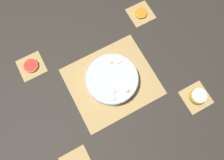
{
  "coord_description": "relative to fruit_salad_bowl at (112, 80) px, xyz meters",
  "views": [
    {
      "loc": [
        0.14,
        0.26,
        1.05
      ],
      "look_at": [
        0.0,
        0.0,
        0.03
      ],
      "focal_mm": 35.0,
      "sensor_mm": 36.0,
      "label": 1
    }
  ],
  "objects": [
    {
      "name": "coaster_mat_near_right",
      "position": [
        0.32,
        -0.27,
        -0.04
      ],
      "size": [
        0.13,
        0.13,
        0.01
      ],
      "color": "tan",
      "rests_on": "ground_plane"
    },
    {
      "name": "ground_plane",
      "position": [
        0.0,
        -0.0,
        -0.04
      ],
      "size": [
        6.0,
        6.0,
        0.0
      ],
      "primitive_type": "plane",
      "color": "#2D2823"
    },
    {
      "name": "bamboo_mat_center",
      "position": [
        0.0,
        -0.0,
        -0.04
      ],
      "size": [
        0.42,
        0.37,
        0.01
      ],
      "color": "tan",
      "rests_on": "ground_plane"
    },
    {
      "name": "coaster_mat_near_left",
      "position": [
        -0.32,
        -0.27,
        -0.04
      ],
      "size": [
        0.13,
        0.13,
        0.01
      ],
      "color": "tan",
      "rests_on": "ground_plane"
    },
    {
      "name": "grapefruit_slice",
      "position": [
        0.32,
        -0.27,
        -0.03
      ],
      "size": [
        0.08,
        0.08,
        0.01
      ],
      "color": "red",
      "rests_on": "coaster_mat_near_right"
    },
    {
      "name": "apple_half",
      "position": [
        -0.32,
        0.27,
        -0.01
      ],
      "size": [
        0.08,
        0.08,
        0.04
      ],
      "color": "gold",
      "rests_on": "coaster_mat_far_left"
    },
    {
      "name": "orange_slice_whole",
      "position": [
        -0.32,
        -0.27,
        -0.03
      ],
      "size": [
        0.07,
        0.07,
        0.01
      ],
      "color": "orange",
      "rests_on": "coaster_mat_near_left"
    },
    {
      "name": "coaster_mat_far_left",
      "position": [
        -0.32,
        0.27,
        -0.04
      ],
      "size": [
        0.13,
        0.13,
        0.01
      ],
      "color": "tan",
      "rests_on": "ground_plane"
    },
    {
      "name": "fruit_salad_bowl",
      "position": [
        0.0,
        0.0,
        0.0
      ],
      "size": [
        0.26,
        0.26,
        0.07
      ],
      "color": "silver",
      "rests_on": "bamboo_mat_center"
    }
  ]
}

